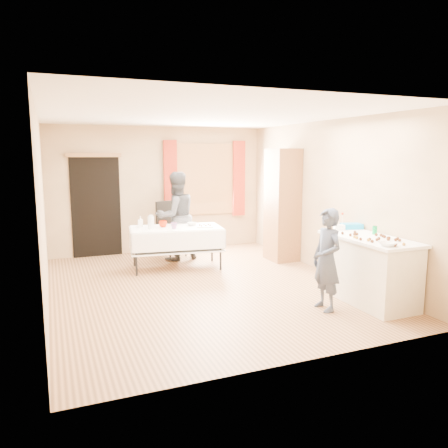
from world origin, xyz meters
name	(u,v)px	position (x,y,z in m)	size (l,w,h in m)	color
floor	(203,286)	(0.00, 0.00, -0.01)	(4.50, 5.50, 0.02)	#9E7047
ceiling	(202,115)	(0.00, 0.00, 2.61)	(4.50, 5.50, 0.02)	white
wall_back	(159,190)	(0.00, 2.76, 1.30)	(4.50, 0.02, 2.60)	tan
wall_front	(300,233)	(0.00, -2.76, 1.30)	(4.50, 0.02, 2.60)	tan
wall_left	(42,210)	(-2.26, 0.00, 1.30)	(0.02, 5.50, 2.60)	tan
wall_right	(328,198)	(2.26, 0.00, 1.30)	(0.02, 5.50, 2.60)	tan
window_frame	(205,179)	(1.00, 2.72, 1.50)	(1.32, 0.06, 1.52)	olive
window_pane	(205,179)	(1.00, 2.71, 1.50)	(1.20, 0.02, 1.40)	white
curtain_left	(171,180)	(0.22, 2.67, 1.50)	(0.28, 0.06, 1.65)	#9D2A17
curtain_right	(239,179)	(1.78, 2.67, 1.50)	(0.28, 0.06, 1.65)	#9D2A17
doorway	(96,207)	(-1.30, 2.73, 1.00)	(0.95, 0.04, 2.00)	black
door_lintel	(94,155)	(-1.30, 2.70, 2.02)	(1.05, 0.06, 0.08)	olive
cabinet	(282,205)	(1.99, 1.07, 1.07)	(0.50, 0.60, 2.14)	brown
counter	(368,269)	(1.89, -1.52, 0.45)	(0.70, 1.47, 0.91)	beige
party_table	(176,244)	(-0.09, 1.20, 0.44)	(1.72, 1.03, 0.75)	black
chair	(171,240)	(0.08, 2.18, 0.33)	(0.59, 0.59, 1.10)	black
girl	(327,260)	(1.15, -1.59, 0.67)	(0.32, 0.49, 1.35)	#2A3349
woman	(176,216)	(0.09, 1.84, 0.85)	(0.94, 0.80, 1.71)	black
soda_can	(375,230)	(2.10, -1.38, 0.97)	(0.07, 0.07, 0.12)	#07A145
mixing_bowl	(388,244)	(1.69, -2.08, 0.93)	(0.24, 0.24, 0.05)	white
foam_block	(339,227)	(1.85, -0.90, 0.95)	(0.15, 0.10, 0.08)	white
blue_basket	(352,226)	(2.10, -0.86, 0.95)	(0.30, 0.20, 0.08)	#0C8DDA
pitcher	(151,223)	(-0.54, 1.19, 0.86)	(0.11, 0.11, 0.22)	silver
cup_red	(163,224)	(-0.30, 1.29, 0.81)	(0.19, 0.19, 0.11)	#B42003
cup_rainbow	(174,226)	(-0.17, 1.04, 0.80)	(0.14, 0.14, 0.11)	red
small_bowl	(192,224)	(0.24, 1.28, 0.78)	(0.18, 0.18, 0.06)	white
pastry_tray	(205,226)	(0.40, 1.03, 0.76)	(0.28, 0.20, 0.02)	white
bottle	(140,222)	(-0.67, 1.48, 0.84)	(0.10, 0.10, 0.19)	white
cake_balls	(376,238)	(1.84, -1.69, 0.93)	(0.51, 0.97, 0.04)	#3F2314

